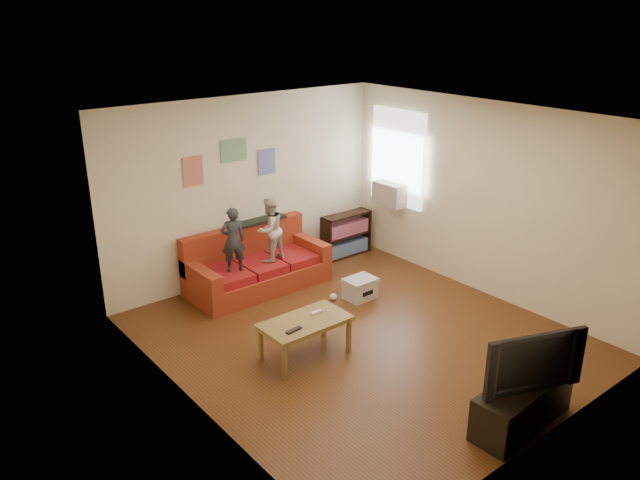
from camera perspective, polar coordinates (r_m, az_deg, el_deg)
room_shell at (r=7.26m, az=3.96°, el=0.48°), size 4.52×5.02×2.72m
sofa at (r=9.08m, az=-5.90°, el=-2.48°), size 2.02×0.93×0.89m
child_a at (r=8.51m, az=-7.96°, el=0.03°), size 0.38×0.31×0.91m
child_b at (r=8.81m, az=-4.63°, el=0.96°), size 0.52×0.44×0.93m
coffee_table at (r=7.23m, az=-1.36°, el=-7.82°), size 1.04×0.57×0.47m
remote at (r=6.98m, az=-2.41°, el=-8.24°), size 0.21×0.08×0.02m
game_controller at (r=7.34m, az=-0.36°, el=-6.65°), size 0.15×0.05×0.03m
bookshelf at (r=10.17m, az=2.39°, el=0.30°), size 0.88×0.26×0.71m
window at (r=9.80m, az=7.08°, el=7.48°), size 0.04×1.08×1.48m
ac_unit at (r=9.86m, az=6.45°, el=4.22°), size 0.28×0.55×0.35m
artwork_left at (r=8.64m, az=-11.54°, el=6.18°), size 0.30×0.01×0.40m
artwork_center at (r=8.90m, az=-7.90°, el=8.15°), size 0.42×0.01×0.32m
artwork_right at (r=9.24m, az=-4.90°, el=7.14°), size 0.30×0.01×0.38m
file_box at (r=8.73m, az=3.69°, el=-4.43°), size 0.43×0.33×0.30m
tv_stand at (r=6.55m, az=18.00°, el=-14.11°), size 1.22×0.46×0.45m
television at (r=6.27m, az=18.54°, el=-10.15°), size 1.02×0.50×0.60m
tissue at (r=8.70m, az=1.22°, el=-5.22°), size 0.11×0.11×0.10m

